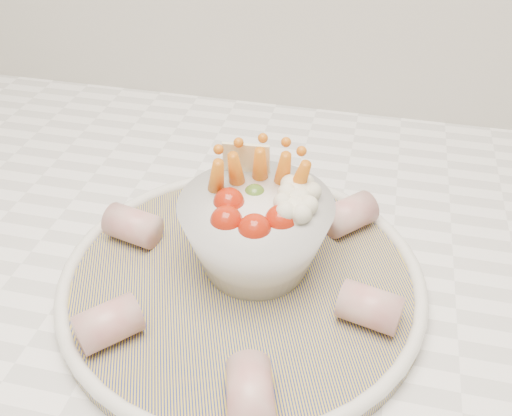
# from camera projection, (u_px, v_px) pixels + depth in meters

# --- Properties ---
(serving_platter) EXTENTS (0.41, 0.41, 0.02)m
(serving_platter) POSITION_uv_depth(u_px,v_px,m) (242.00, 280.00, 0.50)
(serving_platter) COLOR navy
(serving_platter) RESTS_ON kitchen_counter
(veggie_bowl) EXTENTS (0.13, 0.13, 0.11)m
(veggie_bowl) POSITION_uv_depth(u_px,v_px,m) (257.00, 229.00, 0.49)
(veggie_bowl) COLOR silver
(veggie_bowl) RESTS_ON serving_platter
(cured_meat_rolls) EXTENTS (0.28, 0.30, 0.03)m
(cured_meat_rolls) POSITION_uv_depth(u_px,v_px,m) (242.00, 263.00, 0.49)
(cured_meat_rolls) COLOR #B25151
(cured_meat_rolls) RESTS_ON serving_platter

